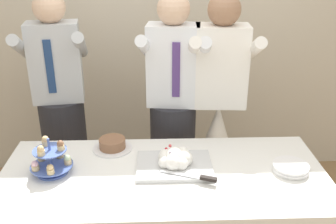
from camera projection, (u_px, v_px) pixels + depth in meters
name	position (u px, v px, depth m)	size (l,w,h in m)	color
rear_wall	(158.00, 7.00, 3.12)	(5.20, 0.10, 2.90)	beige
dessert_table	(163.00, 184.00, 2.15)	(1.80, 0.80, 0.78)	white
cupcake_stand	(51.00, 160.00, 2.09)	(0.23, 0.23, 0.21)	#4C66B2
main_cake_tray	(175.00, 161.00, 2.15)	(0.43, 0.35, 0.12)	silver
plate_stack	(291.00, 168.00, 2.13)	(0.20, 0.20, 0.04)	white
round_cake	(112.00, 145.00, 2.35)	(0.24, 0.24, 0.07)	white
person_groom	(173.00, 126.00, 2.73)	(0.51, 0.54, 1.66)	#232328
person_bride	(216.00, 148.00, 2.77)	(0.56, 0.56, 1.66)	white
person_guest	(63.00, 121.00, 2.79)	(0.52, 0.54, 1.66)	#232328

